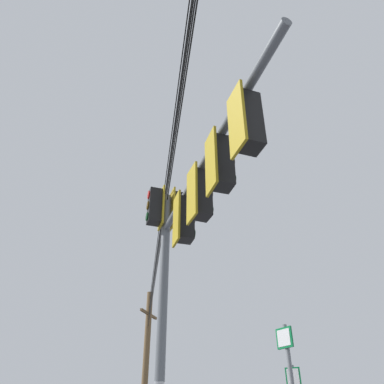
% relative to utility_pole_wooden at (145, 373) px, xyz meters
% --- Properties ---
extents(signal_mast_assembly, '(2.84, 5.40, 6.78)m').
position_rel_utility_pole_wooden_xyz_m(signal_mast_assembly, '(-3.72, 13.59, 0.77)').
color(signal_mast_assembly, slate).
rests_on(signal_mast_assembly, ground).
extents(utility_pole_wooden, '(0.52, 1.90, 8.18)m').
position_rel_utility_pole_wooden_xyz_m(utility_pole_wooden, '(0.00, 0.00, 0.00)').
color(utility_pole_wooden, brown).
rests_on(utility_pole_wooden, ground).
extents(overhead_wire_span, '(6.83, 26.82, 1.65)m').
position_rel_utility_pole_wooden_xyz_m(overhead_wire_span, '(-3.40, 13.41, 2.95)').
color(overhead_wire_span, black).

